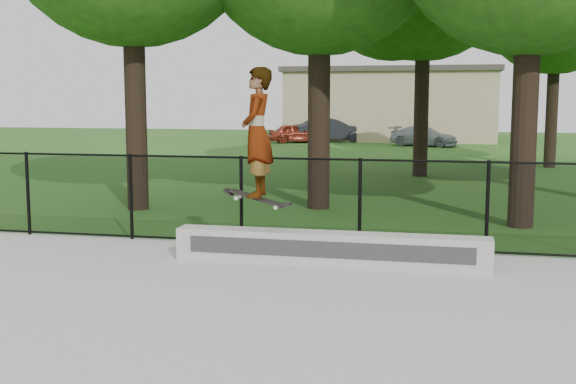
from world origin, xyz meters
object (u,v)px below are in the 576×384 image
(car_c, at_px, (424,136))
(skater_airborne, at_px, (257,134))
(car_b, at_px, (330,130))
(car_a, at_px, (296,133))
(grind_ledge, at_px, (330,249))

(car_c, xyz_separation_m, skater_airborne, (-1.49, -28.26, 1.47))
(car_b, bearing_deg, car_a, 95.54)
(skater_airborne, bearing_deg, car_a, 100.79)
(grind_ledge, distance_m, car_c, 28.13)
(car_a, height_order, car_b, car_b)
(car_c, bearing_deg, grind_ledge, -161.06)
(car_b, height_order, car_c, car_b)
(grind_ledge, height_order, skater_airborne, skater_airborne)
(car_a, relative_size, skater_airborne, 1.50)
(car_a, distance_m, skater_airborne, 30.09)
(car_b, relative_size, car_c, 1.15)
(car_a, bearing_deg, skater_airborne, 168.75)
(grind_ledge, bearing_deg, car_c, 89.13)
(car_b, xyz_separation_m, skater_airborne, (3.85, -30.54, 1.30))
(grind_ledge, relative_size, car_c, 1.43)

